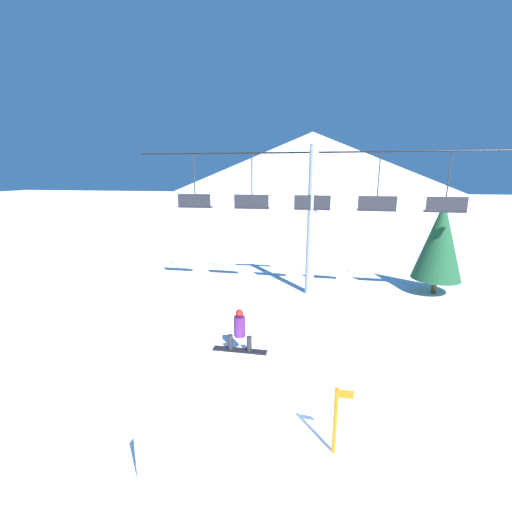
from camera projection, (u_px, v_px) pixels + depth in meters
ground_plane at (217, 445)px, 8.09m from camera, size 220.00×220.00×0.00m
mountain_ridge at (311, 168)px, 74.03m from camera, size 72.11×72.11×14.84m
snow_ramp at (220, 398)px, 8.67m from camera, size 2.33×4.11×1.43m
snowboarder at (240, 331)px, 9.43m from camera, size 1.53×0.31×1.24m
chairlift at (312, 210)px, 17.35m from camera, size 18.32×0.46×7.67m
pine_tree_near at (440, 241)px, 17.74m from camera, size 2.46×2.46×4.94m
trail_marker at (336, 419)px, 7.69m from camera, size 0.41×0.10×1.67m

